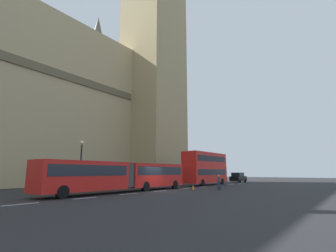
{
  "coord_description": "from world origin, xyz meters",
  "views": [
    {
      "loc": [
        -21.15,
        -17.06,
        1.98
      ],
      "look_at": [
        5.94,
        3.28,
        8.15
      ],
      "focal_mm": 27.02,
      "sensor_mm": 36.0,
      "label": 1
    }
  ],
  "objects_px": {
    "street_lamp": "(81,162)",
    "traffic_cone_west": "(193,187)",
    "double_decker_bus": "(206,167)",
    "sedan_lead": "(238,177)",
    "articulated_bus": "(123,174)",
    "traffic_cone_middle": "(220,185)",
    "pedestrian_near_cones": "(219,182)"
  },
  "relations": [
    {
      "from": "traffic_cone_west",
      "to": "street_lamp",
      "type": "bearing_deg",
      "value": 135.86
    },
    {
      "from": "street_lamp",
      "to": "pedestrian_near_cones",
      "type": "xyz_separation_m",
      "value": [
        10.31,
        -10.86,
        -2.14
      ]
    },
    {
      "from": "double_decker_bus",
      "to": "sedan_lead",
      "type": "xyz_separation_m",
      "value": [
        13.13,
        0.05,
        -1.8
      ]
    },
    {
      "from": "articulated_bus",
      "to": "traffic_cone_west",
      "type": "height_order",
      "value": "articulated_bus"
    },
    {
      "from": "pedestrian_near_cones",
      "to": "sedan_lead",
      "type": "bearing_deg",
      "value": 16.34
    },
    {
      "from": "street_lamp",
      "to": "pedestrian_near_cones",
      "type": "bearing_deg",
      "value": -46.48
    },
    {
      "from": "double_decker_bus",
      "to": "sedan_lead",
      "type": "relative_size",
      "value": 2.27
    },
    {
      "from": "double_decker_bus",
      "to": "street_lamp",
      "type": "distance_m",
      "value": 19.55
    },
    {
      "from": "double_decker_bus",
      "to": "traffic_cone_west",
      "type": "height_order",
      "value": "double_decker_bus"
    },
    {
      "from": "double_decker_bus",
      "to": "traffic_cone_west",
      "type": "relative_size",
      "value": 17.19
    },
    {
      "from": "articulated_bus",
      "to": "street_lamp",
      "type": "xyz_separation_m",
      "value": [
        -1.9,
        4.51,
        1.31
      ]
    },
    {
      "from": "articulated_bus",
      "to": "double_decker_bus",
      "type": "height_order",
      "value": "double_decker_bus"
    },
    {
      "from": "articulated_bus",
      "to": "pedestrian_near_cones",
      "type": "distance_m",
      "value": 10.57
    },
    {
      "from": "sedan_lead",
      "to": "pedestrian_near_cones",
      "type": "bearing_deg",
      "value": -163.66
    },
    {
      "from": "articulated_bus",
      "to": "pedestrian_near_cones",
      "type": "relative_size",
      "value": 10.42
    },
    {
      "from": "articulated_bus",
      "to": "sedan_lead",
      "type": "height_order",
      "value": "articulated_bus"
    },
    {
      "from": "articulated_bus",
      "to": "traffic_cone_middle",
      "type": "height_order",
      "value": "articulated_bus"
    },
    {
      "from": "sedan_lead",
      "to": "pedestrian_near_cones",
      "type": "relative_size",
      "value": 2.6
    },
    {
      "from": "double_decker_bus",
      "to": "traffic_cone_west",
      "type": "xyz_separation_m",
      "value": [
        -10.28,
        -3.98,
        -2.43
      ]
    },
    {
      "from": "articulated_bus",
      "to": "sedan_lead",
      "type": "relative_size",
      "value": 4.0
    },
    {
      "from": "sedan_lead",
      "to": "pedestrian_near_cones",
      "type": "distance_m",
      "value": 22.76
    },
    {
      "from": "sedan_lead",
      "to": "traffic_cone_west",
      "type": "distance_m",
      "value": 23.77
    },
    {
      "from": "articulated_bus",
      "to": "pedestrian_near_cones",
      "type": "bearing_deg",
      "value": -37.08
    },
    {
      "from": "sedan_lead",
      "to": "traffic_cone_middle",
      "type": "xyz_separation_m",
      "value": [
        -16.77,
        -4.07,
        -0.63
      ]
    },
    {
      "from": "sedan_lead",
      "to": "traffic_cone_west",
      "type": "relative_size",
      "value": 7.59
    },
    {
      "from": "sedan_lead",
      "to": "traffic_cone_middle",
      "type": "distance_m",
      "value": 17.27
    },
    {
      "from": "traffic_cone_middle",
      "to": "pedestrian_near_cones",
      "type": "distance_m",
      "value": 5.62
    },
    {
      "from": "traffic_cone_west",
      "to": "pedestrian_near_cones",
      "type": "bearing_deg",
      "value": -56.51
    },
    {
      "from": "sedan_lead",
      "to": "traffic_cone_west",
      "type": "height_order",
      "value": "sedan_lead"
    },
    {
      "from": "street_lamp",
      "to": "pedestrian_near_cones",
      "type": "height_order",
      "value": "street_lamp"
    },
    {
      "from": "street_lamp",
      "to": "traffic_cone_west",
      "type": "bearing_deg",
      "value": -44.14
    },
    {
      "from": "sedan_lead",
      "to": "pedestrian_near_cones",
      "type": "height_order",
      "value": "sedan_lead"
    }
  ]
}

